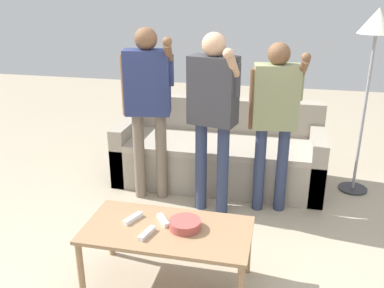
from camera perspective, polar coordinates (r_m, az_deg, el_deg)
name	(u,v)px	position (r m, az deg, el deg)	size (l,w,h in m)	color
ground_plane	(200,267)	(3.20, 1.15, -16.35)	(12.00, 12.00, 0.00)	tan
couch	(219,154)	(4.37, 3.75, -1.32)	(2.07, 0.83, 0.82)	#9E9384
coffee_table	(167,235)	(2.83, -3.36, -12.27)	(1.10, 0.56, 0.45)	#997551
snack_bowl	(185,224)	(2.78, -0.95, -10.87)	(0.21, 0.21, 0.06)	#B24C47
game_remote_nunchuk	(191,224)	(2.80, -0.09, -10.76)	(0.06, 0.09, 0.05)	white
floor_lamp	(376,37)	(4.15, 23.67, 13.23)	(0.33, 0.33, 1.75)	#2D2D33
player_left	(148,96)	(3.80, -6.00, 6.57)	(0.50, 0.32, 1.60)	#756656
player_center	(213,104)	(3.52, 2.85, 5.38)	(0.46, 0.43, 1.59)	#2D3856
player_right	(275,110)	(3.62, 11.21, 4.60)	(0.47, 0.30, 1.51)	#2D3856
game_remote_wand_near	(163,220)	(2.86, -3.95, -10.30)	(0.12, 0.14, 0.03)	white
game_remote_wand_far	(133,218)	(2.90, -8.03, -9.96)	(0.10, 0.16, 0.03)	white
game_remote_wand_spare	(147,233)	(2.73, -6.15, -11.97)	(0.07, 0.16, 0.03)	white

